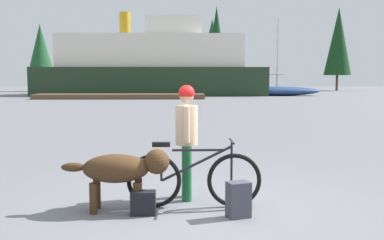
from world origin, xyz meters
TOP-DOWN VIEW (x-y plane):
  - ground_plane at (0.00, 0.00)m, footprint 160.00×160.00m
  - bicycle at (-0.04, 0.06)m, footprint 1.84×0.44m
  - person_cyclist at (-0.13, 0.49)m, footprint 0.32×0.53m
  - dog at (-0.98, -0.07)m, footprint 1.43×0.44m
  - backpack at (0.52, -0.37)m, footprint 0.33×0.28m
  - handbag_pannier at (-0.70, -0.23)m, footprint 0.32×0.18m
  - dock_pier at (-5.32, 30.56)m, footprint 14.10×2.63m
  - ferry_boat at (-3.09, 38.99)m, footprint 22.63×8.30m
  - sailboat_moored at (9.17, 36.24)m, footprint 8.44×2.36m
  - pine_tree_far_left at (-18.11, 50.17)m, footprint 3.36×3.36m
  - pine_tree_center at (4.55, 52.55)m, footprint 2.87×2.87m
  - pine_tree_far_right at (20.92, 52.31)m, footprint 3.60×3.60m
  - pine_tree_mid_back at (4.17, 55.01)m, footprint 3.79×3.79m

SIDE VIEW (x-z plane):
  - ground_plane at x=0.00m, z-range 0.00..0.00m
  - handbag_pannier at x=-0.70m, z-range 0.00..0.31m
  - dock_pier at x=-5.32m, z-range 0.00..0.40m
  - backpack at x=0.52m, z-range 0.00..0.46m
  - bicycle at x=-0.04m, z-range -0.06..0.86m
  - sailboat_moored at x=9.17m, z-range -3.21..4.17m
  - dog at x=-0.98m, z-range 0.15..0.98m
  - person_cyclist at x=-0.13m, z-range 0.16..1.83m
  - ferry_boat at x=-3.09m, z-range -1.27..7.09m
  - pine_tree_far_left at x=-18.11m, z-range 0.98..9.57m
  - pine_tree_mid_back at x=4.17m, z-range 1.23..11.12m
  - pine_tree_far_right at x=20.92m, z-range 1.04..12.16m
  - pine_tree_center at x=4.55m, z-range 1.11..12.35m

